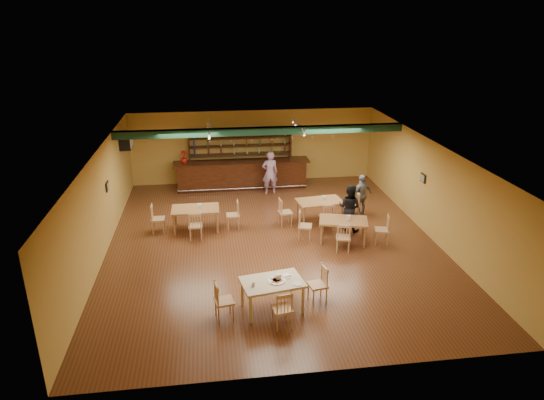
{
  "coord_description": "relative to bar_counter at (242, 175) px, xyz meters",
  "views": [
    {
      "loc": [
        -1.83,
        -13.57,
        6.61
      ],
      "look_at": [
        0.07,
        0.6,
        1.15
      ],
      "focal_mm": 32.07,
      "sensor_mm": 36.0,
      "label": 1
    }
  ],
  "objects": [
    {
      "name": "pizza_tray",
      "position": [
        0.15,
        -8.86,
        0.21
      ],
      "size": [
        0.54,
        0.54,
        0.01
      ],
      "primitive_type": "cylinder",
      "rotation": [
        0.0,
        0.0,
        0.49
      ],
      "color": "silver",
      "rests_on": "near_table"
    },
    {
      "name": "track_rail_right",
      "position": [
        1.95,
        -1.75,
        2.38
      ],
      "size": [
        0.05,
        2.5,
        0.05
      ],
      "primitive_type": "cube",
      "color": "silver",
      "rests_on": "ceiling"
    },
    {
      "name": "dining_table_d",
      "position": [
        2.72,
        -5.43,
        -0.2
      ],
      "size": [
        1.63,
        1.22,
        0.73
      ],
      "primitive_type": "cube",
      "rotation": [
        0.0,
        0.0,
        -0.26
      ],
      "color": "#905E33",
      "rests_on": "ground"
    },
    {
      "name": "picture_right",
      "position": [
        5.52,
        -4.65,
        1.14
      ],
      "size": [
        0.04,
        0.34,
        0.28
      ],
      "primitive_type": "cube",
      "color": "black",
      "rests_on": "wall_right"
    },
    {
      "name": "track_rail_left",
      "position": [
        -1.25,
        -1.75,
        2.38
      ],
      "size": [
        0.05,
        2.5,
        0.05
      ],
      "primitive_type": "cube",
      "color": "silver",
      "rests_on": "ceiling"
    },
    {
      "name": "parmesan_shaker",
      "position": [
        -0.42,
        -9.01,
        0.26
      ],
      "size": [
        0.09,
        0.09,
        0.11
      ],
      "primitive_type": "cylinder",
      "rotation": [
        0.0,
        0.0,
        0.18
      ],
      "color": "#EAE5C6",
      "rests_on": "near_table"
    },
    {
      "name": "near_table",
      "position": [
        0.04,
        -8.86,
        -0.18
      ],
      "size": [
        1.57,
        1.16,
        0.77
      ],
      "primitive_type": "cube",
      "rotation": [
        0.0,
        0.0,
        0.18
      ],
      "color": "tan",
      "rests_on": "ground"
    },
    {
      "name": "dining_table_a",
      "position": [
        -1.81,
        -3.95,
        -0.18
      ],
      "size": [
        1.52,
        0.91,
        0.76
      ],
      "primitive_type": "cube",
      "rotation": [
        0.0,
        0.0,
        -0.0
      ],
      "color": "#905E33",
      "rests_on": "ground"
    },
    {
      "name": "patron_bar",
      "position": [
        1.03,
        -0.83,
        0.29
      ],
      "size": [
        0.64,
        0.44,
        1.71
      ],
      "primitive_type": "imported",
      "rotation": [
        0.0,
        0.0,
        3.19
      ],
      "color": "#974EAA",
      "rests_on": "ground"
    },
    {
      "name": "back_bar_hutch",
      "position": [
        0.0,
        0.63,
        0.57
      ],
      "size": [
        4.21,
        0.4,
        2.28
      ],
      "primitive_type": "cube",
      "color": "black",
      "rests_on": "ground"
    },
    {
      "name": "side_plate",
      "position": [
        0.61,
        -9.06,
        0.21
      ],
      "size": [
        0.26,
        0.26,
        0.01
      ],
      "primitive_type": "cylinder",
      "rotation": [
        0.0,
        0.0,
        0.18
      ],
      "color": "white",
      "rests_on": "near_table"
    },
    {
      "name": "dining_table_b",
      "position": [
        2.34,
        -3.79,
        -0.19
      ],
      "size": [
        1.61,
        1.08,
        0.75
      ],
      "primitive_type": "cube",
      "rotation": [
        0.0,
        0.0,
        0.12
      ],
      "color": "#905E33",
      "rests_on": "ground"
    },
    {
      "name": "poinsettia",
      "position": [
        -2.27,
        0.0,
        0.82
      ],
      "size": [
        0.37,
        0.37,
        0.51
      ],
      "primitive_type": "imported",
      "rotation": [
        0.0,
        0.0,
        0.35
      ],
      "color": "#B61C10",
      "rests_on": "bar_counter"
    },
    {
      "name": "ac_unit",
      "position": [
        -4.25,
        -0.95,
        1.79
      ],
      "size": [
        0.34,
        0.7,
        0.48
      ],
      "primitive_type": "cube",
      "color": "silver",
      "rests_on": "wall_left"
    },
    {
      "name": "ceiling_beam",
      "position": [
        0.55,
        -2.35,
        2.31
      ],
      "size": [
        10.0,
        0.3,
        0.25
      ],
      "primitive_type": "cube",
      "color": "#113320",
      "rests_on": "ceiling"
    },
    {
      "name": "pizza_server",
      "position": [
        0.3,
        -8.8,
        0.22
      ],
      "size": [
        0.33,
        0.11,
        0.0
      ],
      "primitive_type": "cube",
      "rotation": [
        0.0,
        0.0,
        0.07
      ],
      "color": "silver",
      "rests_on": "pizza_tray"
    },
    {
      "name": "patron_right_b",
      "position": [
        3.92,
        -3.43,
        0.18
      ],
      "size": [
        0.94,
        0.68,
        1.49
      ],
      "primitive_type": "imported",
      "rotation": [
        0.0,
        0.0,
        3.55
      ],
      "color": "gray",
      "rests_on": "ground"
    },
    {
      "name": "napkin_stack",
      "position": [
        0.4,
        -8.65,
        0.22
      ],
      "size": [
        0.24,
        0.21,
        0.03
      ],
      "primitive_type": "cube",
      "rotation": [
        0.0,
        0.0,
        0.35
      ],
      "color": "white",
      "rests_on": "near_table"
    },
    {
      "name": "picture_left",
      "position": [
        -4.42,
        -4.15,
        1.14
      ],
      "size": [
        0.04,
        0.34,
        0.28
      ],
      "primitive_type": "cube",
      "color": "black",
      "rests_on": "wall_left"
    },
    {
      "name": "patron_right_a",
      "position": [
        3.14,
        -4.59,
        0.21
      ],
      "size": [
        0.96,
        0.93,
        1.55
      ],
      "primitive_type": "imported",
      "rotation": [
        0.0,
        0.0,
        2.47
      ],
      "color": "black",
      "rests_on": "ground"
    },
    {
      "name": "floor",
      "position": [
        0.55,
        -5.15,
        -0.56
      ],
      "size": [
        12.0,
        12.0,
        0.0
      ],
      "primitive_type": "plane",
      "color": "#5C2D1A",
      "rests_on": "ground"
    },
    {
      "name": "bar_counter",
      "position": [
        0.0,
        0.0,
        0.0
      ],
      "size": [
        5.44,
        0.85,
        1.13
      ],
      "primitive_type": "cube",
      "color": "black",
      "rests_on": "ground"
    }
  ]
}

